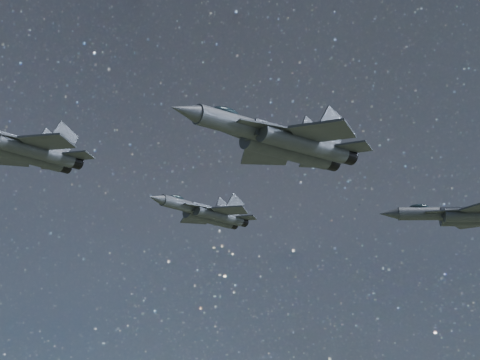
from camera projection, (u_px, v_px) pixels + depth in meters
name	position (u px, v px, depth m)	size (l,w,h in m)	color
jet_lead	(17.00, 147.00, 78.19)	(17.38, 11.38, 4.48)	#373C45
jet_left	(206.00, 213.00, 100.39)	(15.77, 10.34, 4.06)	#373C45
jet_right	(282.00, 140.00, 65.57)	(18.64, 12.61, 4.69)	#373C45
jet_slot	(466.00, 215.00, 91.04)	(17.00, 11.23, 4.35)	#373C45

